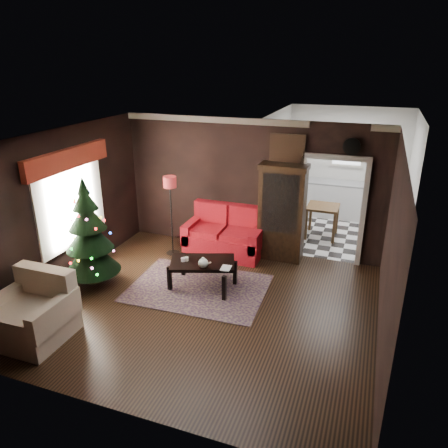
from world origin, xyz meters
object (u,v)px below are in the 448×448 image
(floor_lamp, at_px, (171,217))
(coffee_table, at_px, (203,274))
(kitchen_table, at_px, (322,221))
(curio_cabinet, at_px, (282,215))
(wall_clock, at_px, (352,146))
(christmas_tree, at_px, (89,232))
(teapot, at_px, (203,263))
(loveseat, at_px, (225,232))
(armchair, at_px, (31,311))

(floor_lamp, height_order, coffee_table, floor_lamp)
(kitchen_table, bearing_deg, curio_cabinet, -114.44)
(coffee_table, distance_m, kitchen_table, 3.57)
(curio_cabinet, distance_m, wall_clock, 1.88)
(wall_clock, height_order, kitchen_table, wall_clock)
(kitchen_table, bearing_deg, christmas_tree, -133.72)
(floor_lamp, bearing_deg, coffee_table, -44.29)
(coffee_table, bearing_deg, teapot, -64.29)
(wall_clock, relative_size, kitchen_table, 0.43)
(curio_cabinet, xyz_separation_m, kitchen_table, (0.65, 1.43, -0.57))
(floor_lamp, height_order, teapot, floor_lamp)
(wall_clock, bearing_deg, kitchen_table, 113.75)
(curio_cabinet, bearing_deg, teapot, -115.63)
(loveseat, distance_m, teapot, 1.73)
(loveseat, distance_m, coffee_table, 1.51)
(floor_lamp, xyz_separation_m, armchair, (-0.61, -3.39, -0.37))
(wall_clock, bearing_deg, armchair, -134.13)
(christmas_tree, bearing_deg, loveseat, 49.62)
(loveseat, height_order, christmas_tree, christmas_tree)
(loveseat, bearing_deg, christmas_tree, -130.38)
(coffee_table, height_order, teapot, teapot)
(curio_cabinet, bearing_deg, armchair, -125.42)
(coffee_table, bearing_deg, kitchen_table, 61.76)
(coffee_table, relative_size, teapot, 5.71)
(curio_cabinet, xyz_separation_m, armchair, (-2.81, -3.96, -0.49))
(curio_cabinet, bearing_deg, loveseat, -169.17)
(coffee_table, xyz_separation_m, kitchen_table, (1.69, 3.14, 0.11))
(armchair, relative_size, teapot, 5.34)
(loveseat, bearing_deg, armchair, -114.01)
(coffee_table, height_order, kitchen_table, kitchen_table)
(loveseat, height_order, teapot, loveseat)
(christmas_tree, bearing_deg, coffee_table, 17.82)
(christmas_tree, xyz_separation_m, teapot, (2.01, 0.39, -0.43))
(teapot, bearing_deg, curio_cabinet, 64.37)
(floor_lamp, relative_size, wall_clock, 5.36)
(kitchen_table, bearing_deg, wall_clock, -66.25)
(teapot, distance_m, kitchen_table, 3.72)
(floor_lamp, bearing_deg, kitchen_table, 35.07)
(wall_clock, bearing_deg, teapot, -135.18)
(armchair, bearing_deg, curio_cabinet, 54.44)
(floor_lamp, xyz_separation_m, christmas_tree, (-0.73, -1.75, 0.22))
(kitchen_table, bearing_deg, floor_lamp, -144.93)
(curio_cabinet, distance_m, floor_lamp, 2.28)
(loveseat, height_order, curio_cabinet, curio_cabinet)
(curio_cabinet, distance_m, kitchen_table, 1.67)
(loveseat, height_order, wall_clock, wall_clock)
(christmas_tree, distance_m, wall_clock, 5.01)
(teapot, relative_size, wall_clock, 0.62)
(floor_lamp, height_order, wall_clock, wall_clock)
(teapot, bearing_deg, floor_lamp, 133.09)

